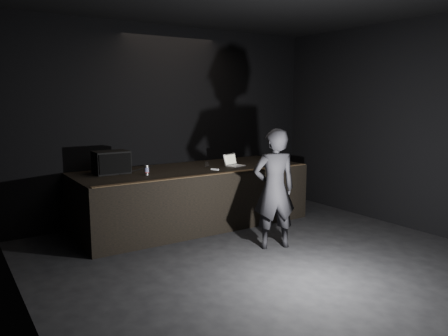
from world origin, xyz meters
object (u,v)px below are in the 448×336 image
at_px(stage_riser, 192,197).
at_px(beer_can, 147,170).
at_px(stage_monitor, 111,162).
at_px(person, 274,189).
at_px(laptop, 233,163).

bearing_deg(stage_riser, beer_can, -167.62).
xyz_separation_m(stage_riser, beer_can, (-0.92, -0.20, 0.58)).
xyz_separation_m(stage_monitor, person, (1.76, -1.98, -0.29)).
bearing_deg(person, stage_riser, -57.19).
distance_m(beer_can, person, 2.04).
distance_m(stage_monitor, person, 2.66).
bearing_deg(beer_can, person, -48.10).
bearing_deg(laptop, beer_can, 166.52).
xyz_separation_m(stage_riser, laptop, (0.76, -0.17, 0.56)).
relative_size(stage_monitor, laptop, 1.50).
height_order(stage_riser, laptop, laptop).
bearing_deg(beer_can, laptop, 1.29).
bearing_deg(laptop, stage_riser, 152.97).
relative_size(stage_monitor, person, 0.31).
bearing_deg(laptop, person, -116.82).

